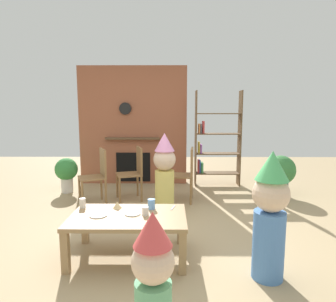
% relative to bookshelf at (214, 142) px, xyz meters
% --- Properties ---
extents(ground_plane, '(12.00, 12.00, 0.00)m').
position_rel_bookshelf_xyz_m(ground_plane, '(-1.07, -2.40, -0.88)').
color(ground_plane, tan).
extents(brick_fireplace_feature, '(2.20, 0.28, 2.40)m').
position_rel_bookshelf_xyz_m(brick_fireplace_feature, '(-1.65, 0.20, 0.32)').
color(brick_fireplace_feature, '#935138').
rests_on(brick_fireplace_feature, ground_plane).
extents(bookshelf, '(0.90, 0.28, 1.90)m').
position_rel_bookshelf_xyz_m(bookshelf, '(0.00, 0.00, 0.00)').
color(bookshelf, brown).
rests_on(bookshelf, ground_plane).
extents(coffee_table, '(1.18, 0.72, 0.45)m').
position_rel_bookshelf_xyz_m(coffee_table, '(-1.32, -2.94, -0.49)').
color(coffee_table, '#9E7A51').
rests_on(coffee_table, ground_plane).
extents(paper_cup_near_left, '(0.07, 0.07, 0.11)m').
position_rel_bookshelf_xyz_m(paper_cup_near_left, '(-1.85, -2.73, -0.37)').
color(paper_cup_near_left, silver).
rests_on(paper_cup_near_left, coffee_table).
extents(paper_cup_near_right, '(0.08, 0.08, 0.11)m').
position_rel_bookshelf_xyz_m(paper_cup_near_right, '(-1.09, -2.75, -0.37)').
color(paper_cup_near_right, '#669EE0').
rests_on(paper_cup_near_right, coffee_table).
extents(paper_cup_center, '(0.07, 0.07, 0.09)m').
position_rel_bookshelf_xyz_m(paper_cup_center, '(-1.14, -2.95, -0.38)').
color(paper_cup_center, silver).
rests_on(paper_cup_center, coffee_table).
extents(paper_plate_front, '(0.16, 0.16, 0.01)m').
position_rel_bookshelf_xyz_m(paper_plate_front, '(-1.28, -2.92, -0.42)').
color(paper_plate_front, white).
rests_on(paper_plate_front, coffee_table).
extents(paper_plate_rear, '(0.18, 0.18, 0.01)m').
position_rel_bookshelf_xyz_m(paper_plate_rear, '(-1.62, -2.97, -0.42)').
color(paper_plate_rear, white).
rests_on(paper_plate_rear, coffee_table).
extents(birthday_cake_slice, '(0.10, 0.10, 0.07)m').
position_rel_bookshelf_xyz_m(birthday_cake_slice, '(-1.46, -2.74, -0.39)').
color(birthday_cake_slice, '#EAC68C').
rests_on(birthday_cake_slice, coffee_table).
extents(table_fork, '(0.06, 0.15, 0.01)m').
position_rel_bookshelf_xyz_m(table_fork, '(-0.85, -2.72, -0.42)').
color(table_fork, silver).
rests_on(table_fork, coffee_table).
extents(child_with_cone_hat, '(0.26, 0.26, 0.94)m').
position_rel_bookshelf_xyz_m(child_with_cone_hat, '(-0.99, -4.18, -0.38)').
color(child_with_cone_hat, '#66B27F').
rests_on(child_with_cone_hat, ground_plane).
extents(child_in_pink, '(0.32, 0.32, 1.17)m').
position_rel_bookshelf_xyz_m(child_in_pink, '(-0.01, -3.32, -0.26)').
color(child_in_pink, '#4C7FC6').
rests_on(child_in_pink, ground_plane).
extents(child_by_the_chairs, '(0.33, 0.33, 1.19)m').
position_rel_bookshelf_xyz_m(child_by_the_chairs, '(-0.97, -1.60, -0.25)').
color(child_by_the_chairs, '#E0CC66').
rests_on(child_by_the_chairs, ground_plane).
extents(dining_chair_left, '(0.53, 0.53, 0.90)m').
position_rel_bookshelf_xyz_m(dining_chair_left, '(-2.06, -1.20, -0.36)').
color(dining_chair_left, olive).
rests_on(dining_chair_left, ground_plane).
extents(dining_chair_middle, '(0.50, 0.50, 0.90)m').
position_rel_bookshelf_xyz_m(dining_chair_middle, '(-1.50, -0.98, -0.36)').
color(dining_chair_middle, olive).
rests_on(dining_chair_middle, ground_plane).
extents(dining_chair_right, '(0.44, 0.44, 0.90)m').
position_rel_bookshelf_xyz_m(dining_chair_right, '(-0.62, -1.08, -0.36)').
color(dining_chair_right, olive).
rests_on(dining_chair_right, ground_plane).
extents(potted_plant_tall, '(0.51, 0.51, 0.73)m').
position_rel_bookshelf_xyz_m(potted_plant_tall, '(1.06, -0.78, -0.45)').
color(potted_plant_tall, '#4C5660').
rests_on(potted_plant_tall, ground_plane).
extents(potted_plant_short, '(0.41, 0.41, 0.64)m').
position_rel_bookshelf_xyz_m(potted_plant_short, '(-2.80, -0.56, -0.48)').
color(potted_plant_short, beige).
rests_on(potted_plant_short, ground_plane).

